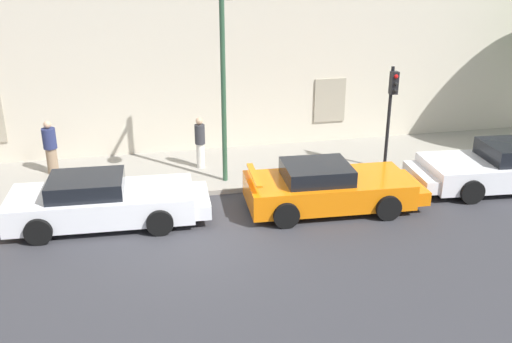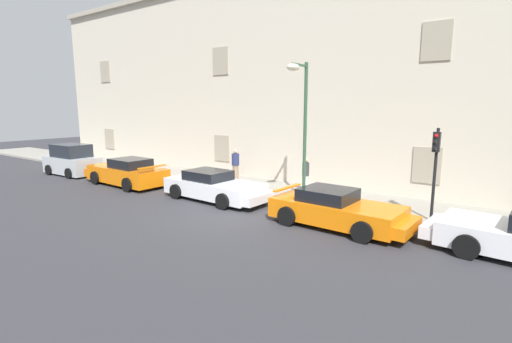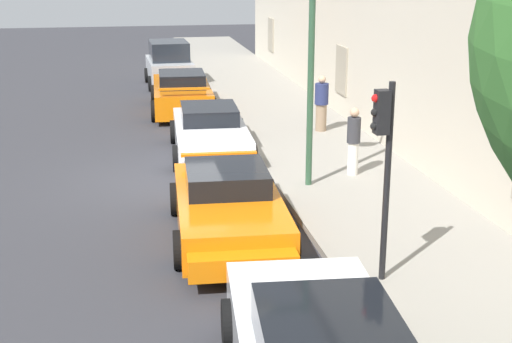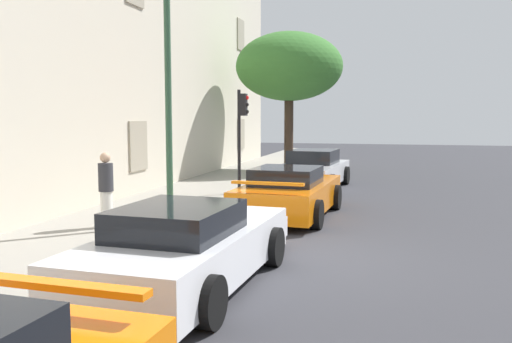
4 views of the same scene
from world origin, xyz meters
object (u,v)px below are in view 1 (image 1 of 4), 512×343
object	(u,v)px
sportscar_yellow_flank	(109,201)
street_lamp	(225,50)
pedestrian_strolling	(50,147)
sportscar_white_middle	(333,188)
traffic_light	(391,101)
pedestrian_admiring	(200,142)
sportscar_tail_end	(497,168)

from	to	relation	value
sportscar_yellow_flank	street_lamp	distance (m)	4.91
sportscar_yellow_flank	pedestrian_strolling	size ratio (longest dim) A/B	3.06
sportscar_white_middle	street_lamp	size ratio (longest dim) A/B	0.85
traffic_light	pedestrian_admiring	xyz separation A→B (m)	(-5.52, 1.38, -1.33)
sportscar_tail_end	sportscar_white_middle	bearing A→B (deg)	-176.43
sportscar_white_middle	pedestrian_admiring	size ratio (longest dim) A/B	2.97
sportscar_yellow_flank	sportscar_white_middle	distance (m)	5.79
pedestrian_admiring	pedestrian_strolling	world-z (taller)	pedestrian_strolling
sportscar_white_middle	traffic_light	xyz separation A→B (m)	(2.42, 2.00, 1.73)
traffic_light	street_lamp	size ratio (longest dim) A/B	0.57
sportscar_tail_end	pedestrian_admiring	xyz separation A→B (m)	(-8.17, 3.06, 0.38)
traffic_light	pedestrian_admiring	size ratio (longest dim) A/B	1.97
pedestrian_admiring	pedestrian_strolling	xyz separation A→B (m)	(-4.41, 0.46, -0.00)
street_lamp	pedestrian_strolling	xyz separation A→B (m)	(-4.97, 2.10, -3.03)
street_lamp	sportscar_tail_end	bearing A→B (deg)	-10.62
sportscar_white_middle	sportscar_tail_end	distance (m)	5.08
sportscar_white_middle	sportscar_tail_end	world-z (taller)	sportscar_tail_end
sportscar_white_middle	street_lamp	xyz separation A→B (m)	(-2.54, 1.74, 3.42)
sportscar_white_middle	pedestrian_admiring	world-z (taller)	pedestrian_admiring
sportscar_tail_end	pedestrian_strolling	world-z (taller)	pedestrian_strolling
sportscar_tail_end	traffic_light	bearing A→B (deg)	147.60
sportscar_yellow_flank	sportscar_tail_end	bearing A→B (deg)	-0.31
sportscar_yellow_flank	sportscar_white_middle	world-z (taller)	sportscar_white_middle
sportscar_yellow_flank	pedestrian_admiring	bearing A→B (deg)	48.26
sportscar_yellow_flank	sportscar_tail_end	xyz separation A→B (m)	(10.86, -0.06, 0.02)
sportscar_yellow_flank	pedestrian_strolling	world-z (taller)	pedestrian_strolling
sportscar_tail_end	pedestrian_strolling	xyz separation A→B (m)	(-12.58, 3.53, 0.37)
sportscar_yellow_flank	pedestrian_strolling	xyz separation A→B (m)	(-1.73, 3.47, 0.40)
sportscar_yellow_flank	sportscar_tail_end	size ratio (longest dim) A/B	1.00
sportscar_white_middle	street_lamp	world-z (taller)	street_lamp
sportscar_tail_end	street_lamp	world-z (taller)	street_lamp
traffic_light	sportscar_yellow_flank	bearing A→B (deg)	-168.80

